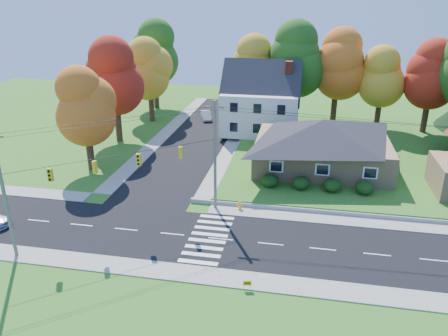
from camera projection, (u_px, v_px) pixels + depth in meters
name	position (u px, v px, depth m)	size (l,w,h in m)	color
ground	(220.00, 239.00, 34.83)	(120.00, 120.00, 0.00)	#3D7923
road_main	(220.00, 239.00, 34.83)	(90.00, 8.00, 0.02)	black
road_cross	(200.00, 136.00, 59.90)	(8.00, 44.00, 0.02)	black
sidewalk_north	(231.00, 210.00, 39.37)	(90.00, 2.00, 0.08)	#9C9A90
sidewalk_south	(207.00, 276.00, 30.26)	(90.00, 2.00, 0.08)	#9C9A90
lawn	(363.00, 157.00, 51.62)	(30.00, 30.00, 0.50)	#3D7923
ranch_house	(322.00, 143.00, 46.80)	(14.60, 10.60, 5.40)	tan
colonial_house	(261.00, 102.00, 58.62)	(10.40, 8.40, 9.60)	silver
hedge_row	(316.00, 184.00, 42.03)	(10.70, 1.70, 1.27)	#163A10
traffic_infrastructure	(222.00, 173.00, 34.16)	(38.10, 10.66, 10.00)	#666059
tree_lot_0	(252.00, 67.00, 63.04)	(6.72, 6.72, 12.51)	#3F2A19
tree_lot_1	(295.00, 60.00, 60.60)	(7.84, 7.84, 14.60)	#3F2A19
tree_lot_2	(338.00, 65.00, 60.72)	(7.28, 7.28, 13.56)	#3F2A19
tree_lot_3	(383.00, 77.00, 59.26)	(6.16, 6.16, 11.47)	#3F2A19
tree_lot_4	(432.00, 75.00, 57.06)	(6.72, 6.72, 12.51)	#3F2A19
tree_west_0	(85.00, 106.00, 46.03)	(6.16, 6.16, 11.47)	#3F2A19
tree_west_1	(114.00, 77.00, 54.83)	(7.28, 7.28, 13.56)	#3F2A19
tree_west_2	(149.00, 69.00, 64.01)	(6.72, 6.72, 12.51)	#3F2A19
tree_west_3	(154.00, 53.00, 71.16)	(7.84, 7.84, 14.60)	#3F2A19
white_car	(206.00, 115.00, 67.33)	(1.36, 3.91, 1.29)	silver
fire_hydrant	(240.00, 206.00, 39.42)	(0.46, 0.36, 0.81)	gold
yard_sign	(247.00, 283.00, 28.73)	(0.55, 0.15, 0.69)	black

